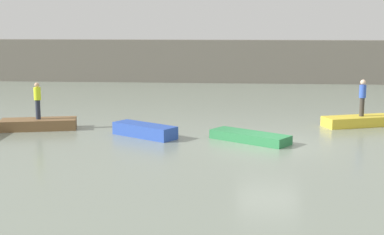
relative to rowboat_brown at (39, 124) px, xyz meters
The scene contains 8 objects.
ground_plane 10.73m from the rowboat_brown, 12.85° to the right, with size 120.00×120.00×0.00m, color gray.
embankment_wall 23.33m from the rowboat_brown, 63.33° to the left, with size 80.00×1.20×3.44m, color #666056.
rowboat_brown is the anchor object (origin of this frame).
rowboat_blue 5.30m from the rowboat_brown, 13.31° to the right, with size 3.01×0.94×0.54m, color #2B4CAD.
rowboat_green 9.86m from the rowboat_brown, 10.75° to the right, with size 3.42×1.07×0.38m, color #2D7F47.
rowboat_yellow 15.21m from the rowboat_brown, ahead, with size 3.69×1.13×0.47m, color gold.
person_hiviz_shirt 1.18m from the rowboat_brown, behind, with size 0.32×0.32×1.69m.
person_blue_shirt 15.26m from the rowboat_brown, ahead, with size 0.32×0.32×1.75m.
Camera 1 is at (-1.22, -22.51, 4.96)m, focal length 52.72 mm.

